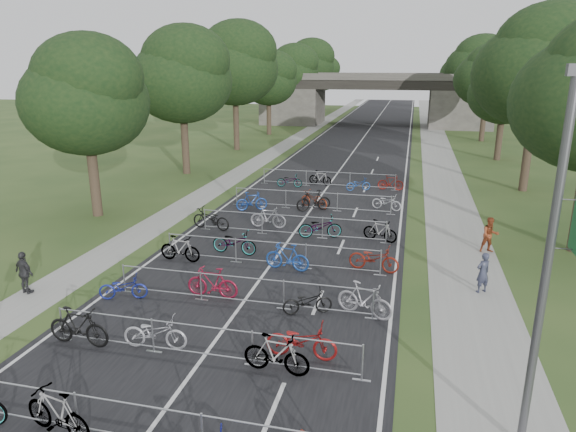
{
  "coord_description": "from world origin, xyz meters",
  "views": [
    {
      "loc": [
        5.49,
        -8.53,
        8.19
      ],
      "look_at": [
        -0.14,
        14.76,
        1.1
      ],
      "focal_mm": 32.0,
      "sensor_mm": 36.0,
      "label": 1
    }
  ],
  "objects_px": {
    "overpass_bridge": "(374,99)",
    "bike_1": "(57,413)",
    "pedestrian_b": "(490,235)",
    "pedestrian_c": "(24,273)",
    "lamppost": "(549,268)",
    "pedestrian_a": "(483,273)"
  },
  "relations": [
    {
      "from": "lamppost",
      "to": "pedestrian_c",
      "type": "distance_m",
      "value": 17.29
    },
    {
      "from": "pedestrian_a",
      "to": "pedestrian_b",
      "type": "relative_size",
      "value": 0.96
    },
    {
      "from": "bike_1",
      "to": "pedestrian_c",
      "type": "xyz_separation_m",
      "value": [
        -6.14,
        6.36,
        0.23
      ]
    },
    {
      "from": "pedestrian_a",
      "to": "pedestrian_c",
      "type": "height_order",
      "value": "pedestrian_c"
    },
    {
      "from": "lamppost",
      "to": "pedestrian_a",
      "type": "relative_size",
      "value": 5.25
    },
    {
      "from": "overpass_bridge",
      "to": "bike_1",
      "type": "xyz_separation_m",
      "value": [
        -1.94,
        -65.14,
        -2.95
      ]
    },
    {
      "from": "pedestrian_c",
      "to": "pedestrian_a",
      "type": "bearing_deg",
      "value": -149.04
    },
    {
      "from": "overpass_bridge",
      "to": "bike_1",
      "type": "distance_m",
      "value": 65.23
    },
    {
      "from": "bike_1",
      "to": "pedestrian_a",
      "type": "relative_size",
      "value": 1.24
    },
    {
      "from": "lamppost",
      "to": "bike_1",
      "type": "relative_size",
      "value": 4.21
    },
    {
      "from": "overpass_bridge",
      "to": "lamppost",
      "type": "distance_m",
      "value": 63.55
    },
    {
      "from": "pedestrian_a",
      "to": "pedestrian_b",
      "type": "xyz_separation_m",
      "value": [
        0.82,
        4.59,
        0.03
      ]
    },
    {
      "from": "bike_1",
      "to": "lamppost",
      "type": "bearing_deg",
      "value": 113.33
    },
    {
      "from": "pedestrian_b",
      "to": "pedestrian_c",
      "type": "distance_m",
      "value": 19.32
    },
    {
      "from": "overpass_bridge",
      "to": "lamppost",
      "type": "xyz_separation_m",
      "value": [
        8.33,
        -63.0,
        0.75
      ]
    },
    {
      "from": "overpass_bridge",
      "to": "lamppost",
      "type": "bearing_deg",
      "value": -82.47
    },
    {
      "from": "bike_1",
      "to": "pedestrian_a",
      "type": "height_order",
      "value": "pedestrian_a"
    },
    {
      "from": "pedestrian_c",
      "to": "pedestrian_b",
      "type": "bearing_deg",
      "value": -136.32
    },
    {
      "from": "pedestrian_a",
      "to": "pedestrian_b",
      "type": "height_order",
      "value": "pedestrian_b"
    },
    {
      "from": "lamppost",
      "to": "pedestrian_b",
      "type": "height_order",
      "value": "lamppost"
    },
    {
      "from": "overpass_bridge",
      "to": "lamppost",
      "type": "height_order",
      "value": "lamppost"
    },
    {
      "from": "lamppost",
      "to": "bike_1",
      "type": "distance_m",
      "value": 11.12
    }
  ]
}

